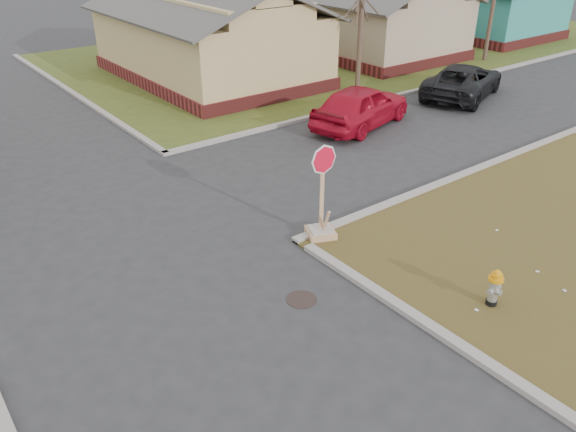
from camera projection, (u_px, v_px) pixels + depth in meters
ground at (198, 329)px, 10.94m from camera, size 120.00×120.00×0.00m
verge_far_right at (363, 43)px, 35.31m from camera, size 37.00×19.00×0.05m
curbs at (102, 229)px, 14.43m from camera, size 80.00×40.00×0.12m
manhole at (302, 299)px, 11.76m from camera, size 0.64×0.64×0.01m
side_house_yellow at (207, 32)px, 26.80m from camera, size 7.60×11.60×4.70m
side_house_tan at (359, 13)px, 32.16m from camera, size 7.60×11.60×4.70m
tree_mid_right at (360, 44)px, 24.56m from camera, size 0.22×0.22×4.20m
tree_far_right at (491, 15)px, 30.00m from camera, size 0.22×0.22×4.76m
fire_hydrant at (495, 286)px, 11.34m from camera, size 0.31×0.31×0.84m
stop_sign at (321, 217)px, 13.78m from camera, size 0.69×0.67×2.42m
red_sedan at (361, 106)px, 21.06m from camera, size 5.06×3.03×1.61m
dark_pickup at (463, 81)px, 24.59m from camera, size 5.72×4.07×1.45m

